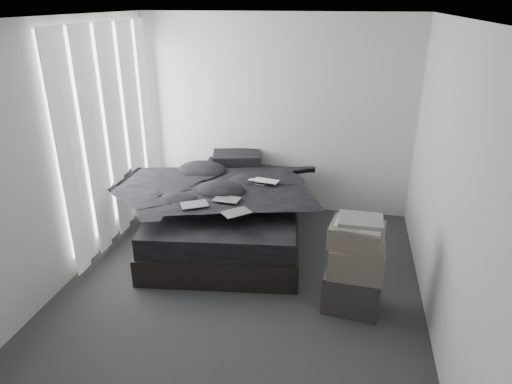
% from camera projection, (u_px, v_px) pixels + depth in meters
% --- Properties ---
extents(floor, '(3.60, 4.20, 0.01)m').
position_uv_depth(floor, '(240.00, 289.00, 4.66)').
color(floor, '#2E2D30').
rests_on(floor, ground).
extents(ceiling, '(3.60, 4.20, 0.01)m').
position_uv_depth(ceiling, '(236.00, 18.00, 3.64)').
color(ceiling, white).
rests_on(ceiling, ground).
extents(wall_back, '(3.60, 0.01, 2.60)m').
position_uv_depth(wall_back, '(276.00, 116.00, 6.04)').
color(wall_back, silver).
rests_on(wall_back, ground).
extents(wall_front, '(3.60, 0.01, 2.60)m').
position_uv_depth(wall_front, '(138.00, 314.00, 2.26)').
color(wall_front, silver).
rests_on(wall_front, ground).
extents(wall_left, '(0.01, 4.20, 2.60)m').
position_uv_depth(wall_left, '(61.00, 157.00, 4.49)').
color(wall_left, silver).
rests_on(wall_left, ground).
extents(wall_right, '(0.01, 4.20, 2.60)m').
position_uv_depth(wall_right, '(447.00, 185.00, 3.82)').
color(wall_right, silver).
rests_on(wall_right, ground).
extents(window_left, '(0.02, 2.00, 2.30)m').
position_uv_depth(window_left, '(107.00, 129.00, 5.27)').
color(window_left, white).
rests_on(window_left, wall_left).
extents(curtain_left, '(0.06, 2.12, 2.48)m').
position_uv_depth(curtain_left, '(112.00, 135.00, 5.29)').
color(curtain_left, white).
rests_on(curtain_left, wall_left).
extents(bed, '(1.97, 2.43, 0.30)m').
position_uv_depth(bed, '(228.00, 227.00, 5.59)').
color(bed, black).
rests_on(bed, floor).
extents(mattress, '(1.89, 2.36, 0.24)m').
position_uv_depth(mattress, '(228.00, 207.00, 5.49)').
color(mattress, black).
rests_on(mattress, bed).
extents(duvet, '(1.88, 2.11, 0.26)m').
position_uv_depth(duvet, '(227.00, 190.00, 5.34)').
color(duvet, black).
rests_on(duvet, mattress).
extents(pillow_lower, '(0.73, 0.54, 0.15)m').
position_uv_depth(pillow_lower, '(232.00, 168.00, 6.21)').
color(pillow_lower, black).
rests_on(pillow_lower, mattress).
extents(pillow_upper, '(0.71, 0.57, 0.14)m').
position_uv_depth(pillow_upper, '(237.00, 158.00, 6.13)').
color(pillow_upper, black).
rests_on(pillow_upper, pillow_lower).
extents(laptop, '(0.39, 0.29, 0.03)m').
position_uv_depth(laptop, '(262.00, 176.00, 5.36)').
color(laptop, silver).
rests_on(laptop, duvet).
extents(comic_a, '(0.34, 0.30, 0.01)m').
position_uv_depth(comic_a, '(194.00, 197.00, 4.81)').
color(comic_a, black).
rests_on(comic_a, duvet).
extents(comic_b, '(0.30, 0.21, 0.01)m').
position_uv_depth(comic_b, '(227.00, 192.00, 4.93)').
color(comic_b, black).
rests_on(comic_b, duvet).
extents(comic_c, '(0.33, 0.33, 0.01)m').
position_uv_depth(comic_c, '(236.00, 204.00, 4.62)').
color(comic_c, black).
rests_on(comic_c, duvet).
extents(side_stand, '(0.43, 0.43, 0.66)m').
position_uv_depth(side_stand, '(157.00, 197.00, 6.00)').
color(side_stand, black).
rests_on(side_stand, floor).
extents(papers, '(0.31, 0.27, 0.01)m').
position_uv_depth(papers, '(155.00, 174.00, 5.86)').
color(papers, white).
rests_on(papers, side_stand).
extents(floor_books, '(0.21, 0.24, 0.14)m').
position_uv_depth(floor_books, '(148.00, 242.00, 5.43)').
color(floor_books, black).
rests_on(floor_books, floor).
extents(box_lower, '(0.57, 0.47, 0.38)m').
position_uv_depth(box_lower, '(352.00, 290.00, 4.32)').
color(box_lower, black).
rests_on(box_lower, floor).
extents(box_mid, '(0.51, 0.41, 0.29)m').
position_uv_depth(box_mid, '(357.00, 260.00, 4.18)').
color(box_mid, '#5B5048').
rests_on(box_mid, box_lower).
extents(box_upper, '(0.52, 0.45, 0.20)m').
position_uv_depth(box_upper, '(357.00, 235.00, 4.10)').
color(box_upper, '#5B5048').
rests_on(box_upper, box_mid).
extents(art_book_white, '(0.43, 0.36, 0.04)m').
position_uv_depth(art_book_white, '(359.00, 223.00, 4.05)').
color(art_book_white, silver).
rests_on(art_book_white, box_upper).
extents(art_book_snake, '(0.39, 0.31, 0.04)m').
position_uv_depth(art_book_snake, '(361.00, 220.00, 4.02)').
color(art_book_snake, silver).
rests_on(art_book_snake, art_book_white).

